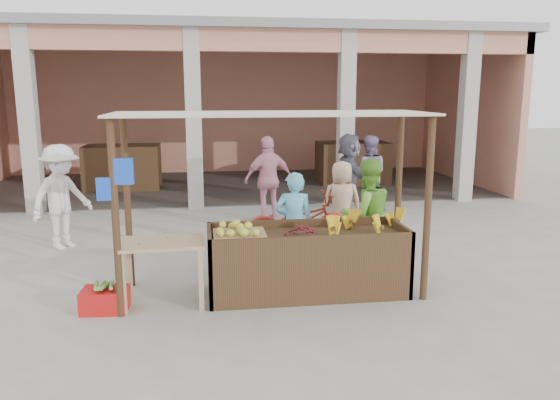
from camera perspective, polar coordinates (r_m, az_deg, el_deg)
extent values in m
plane|color=gray|center=(7.35, -1.09, -9.82)|extent=(60.00, 60.00, 0.00)
cube|color=tan|center=(18.23, -5.61, 9.23)|extent=(14.00, 0.20, 4.00)
cube|color=tan|center=(17.16, 18.85, 8.56)|extent=(0.20, 6.00, 4.00)
cube|color=tan|center=(12.53, -4.49, 16.33)|extent=(14.00, 0.30, 0.50)
cube|color=gray|center=(15.39, -5.24, 16.69)|extent=(14.40, 6.40, 0.20)
cube|color=#AFACA1|center=(12.99, -24.76, 7.43)|extent=(0.35, 0.35, 4.00)
cube|color=#AFACA1|center=(12.47, -9.01, 8.20)|extent=(0.35, 0.35, 4.00)
cube|color=#AFACA1|center=(12.91, 6.89, 8.36)|extent=(0.35, 0.35, 4.00)
cube|color=#AFACA1|center=(13.99, 18.97, 8.06)|extent=(0.35, 0.35, 4.00)
cube|color=#4C311E|center=(15.59, -16.11, 3.32)|extent=(2.00, 1.20, 1.20)
cube|color=#4C311E|center=(16.04, 7.60, 3.88)|extent=(2.00, 1.20, 1.20)
cube|color=#4C311E|center=(7.29, 2.83, -6.67)|extent=(2.60, 0.95, 0.80)
cylinder|color=#4C311E|center=(6.60, -16.80, -2.08)|extent=(0.09, 0.09, 2.35)
cylinder|color=#4C311E|center=(7.09, 15.18, -1.08)|extent=(0.09, 0.09, 2.35)
cylinder|color=#4C311E|center=(7.61, -15.66, -0.27)|extent=(0.09, 0.09, 2.35)
cylinder|color=#4C311E|center=(8.05, 12.25, 0.50)|extent=(0.09, 0.09, 2.35)
cube|color=beige|center=(6.94, -0.84, 9.02)|extent=(4.00, 1.35, 0.03)
cube|color=blue|center=(6.48, -16.03, 2.90)|extent=(0.22, 0.08, 0.30)
cube|color=blue|center=(6.54, -17.85, 1.10)|extent=(0.18, 0.07, 0.26)
cube|color=#A18053|center=(7.04, -4.26, -3.68)|extent=(0.67, 0.58, 0.06)
ellipsoid|color=yellow|center=(7.02, -4.27, -2.95)|extent=(0.57, 0.50, 0.12)
ellipsoid|color=maroon|center=(7.09, 2.41, -3.17)|extent=(0.48, 0.39, 0.15)
cube|color=tan|center=(6.93, -12.16, -4.38)|extent=(1.05, 0.73, 0.04)
cube|color=tan|center=(6.83, -16.05, -8.44)|extent=(0.06, 0.06, 0.78)
cube|color=tan|center=(6.76, -8.25, -8.30)|extent=(0.06, 0.06, 0.78)
cube|color=tan|center=(7.37, -15.46, -6.93)|extent=(0.06, 0.06, 0.78)
cube|color=tan|center=(7.31, -8.26, -6.79)|extent=(0.06, 0.06, 0.78)
cube|color=red|center=(7.11, -17.82, -9.91)|extent=(0.57, 0.43, 0.28)
ellipsoid|color=maroon|center=(12.72, 6.58, 0.62)|extent=(0.44, 0.44, 0.61)
ellipsoid|color=maroon|center=(12.86, 8.04, 0.70)|extent=(0.44, 0.44, 0.61)
imported|color=#5FC7ED|center=(7.86, 1.48, -2.18)|extent=(0.68, 0.55, 1.63)
imported|color=#78C23C|center=(8.15, 9.04, -1.30)|extent=(0.92, 0.61, 1.77)
imported|color=maroon|center=(9.18, 1.96, -2.17)|extent=(0.84, 2.00, 1.02)
imported|color=silver|center=(9.92, -21.91, 0.69)|extent=(1.26, 1.34, 1.92)
imported|color=pink|center=(11.14, -1.19, 2.49)|extent=(1.21, 0.82, 1.88)
imported|color=tan|center=(9.59, 6.45, 0.20)|extent=(0.78, 0.51, 1.62)
imported|color=#565463|center=(11.94, 7.23, 2.94)|extent=(0.76, 1.74, 1.85)
imported|color=gray|center=(12.21, 9.23, 3.08)|extent=(1.01, 0.75, 1.86)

